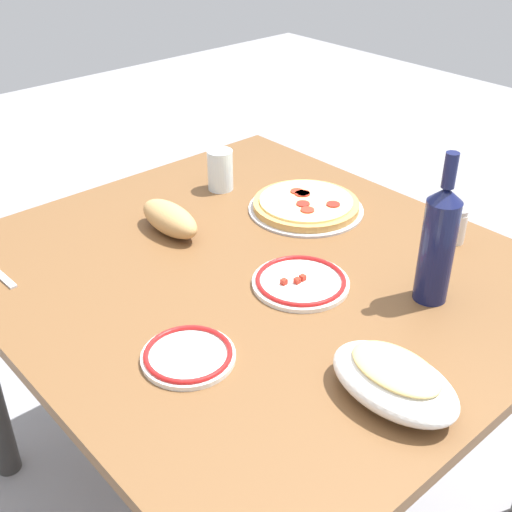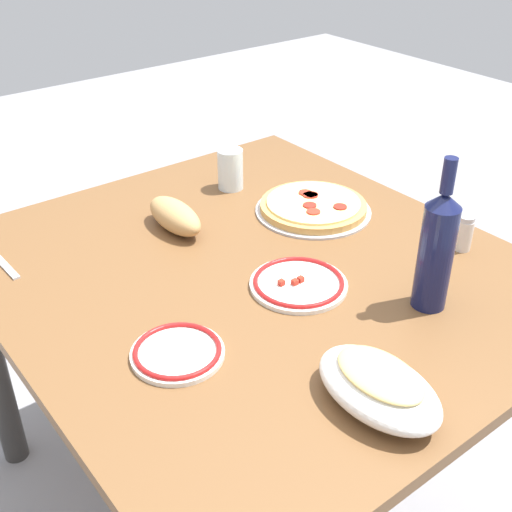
{
  "view_description": "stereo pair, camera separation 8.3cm",
  "coord_description": "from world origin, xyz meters",
  "px_view_note": "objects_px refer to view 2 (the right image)",
  "views": [
    {
      "loc": [
        -0.93,
        0.83,
        1.55
      ],
      "look_at": [
        0.0,
        0.0,
        0.78
      ],
      "focal_mm": 46.14,
      "sensor_mm": 36.0,
      "label": 1
    },
    {
      "loc": [
        -0.98,
        0.76,
        1.55
      ],
      "look_at": [
        0.0,
        0.0,
        0.78
      ],
      "focal_mm": 46.14,
      "sensor_mm": 36.0,
      "label": 2
    }
  ],
  "objects_px": {
    "spice_shaker": "(464,233)",
    "side_plate_near": "(177,352)",
    "pepperoni_pizza": "(313,207)",
    "dining_table": "(256,309)",
    "baked_pasta_dish": "(379,385)",
    "side_plate_far": "(299,283)",
    "bread_loaf": "(175,216)",
    "wine_bottle": "(437,249)",
    "water_glass": "(230,169)"
  },
  "relations": [
    {
      "from": "baked_pasta_dish",
      "to": "bread_loaf",
      "type": "xyz_separation_m",
      "value": [
        0.72,
        -0.05,
        -0.0
      ]
    },
    {
      "from": "dining_table",
      "to": "side_plate_near",
      "type": "bearing_deg",
      "value": 116.76
    },
    {
      "from": "wine_bottle",
      "to": "spice_shaker",
      "type": "bearing_deg",
      "value": -67.96
    },
    {
      "from": "dining_table",
      "to": "spice_shaker",
      "type": "height_order",
      "value": "spice_shaker"
    },
    {
      "from": "side_plate_far",
      "to": "spice_shaker",
      "type": "relative_size",
      "value": 2.42
    },
    {
      "from": "dining_table",
      "to": "side_plate_far",
      "type": "bearing_deg",
      "value": -167.95
    },
    {
      "from": "spice_shaker",
      "to": "pepperoni_pizza",
      "type": "bearing_deg",
      "value": 22.85
    },
    {
      "from": "side_plate_near",
      "to": "bread_loaf",
      "type": "relative_size",
      "value": 0.9
    },
    {
      "from": "spice_shaker",
      "to": "wine_bottle",
      "type": "bearing_deg",
      "value": 112.04
    },
    {
      "from": "side_plate_far",
      "to": "bread_loaf",
      "type": "xyz_separation_m",
      "value": [
        0.38,
        0.07,
        0.03
      ]
    },
    {
      "from": "side_plate_near",
      "to": "dining_table",
      "type": "bearing_deg",
      "value": -63.24
    },
    {
      "from": "baked_pasta_dish",
      "to": "side_plate_far",
      "type": "relative_size",
      "value": 1.14
    },
    {
      "from": "bread_loaf",
      "to": "spice_shaker",
      "type": "relative_size",
      "value": 2.24
    },
    {
      "from": "pepperoni_pizza",
      "to": "wine_bottle",
      "type": "xyz_separation_m",
      "value": [
        -0.45,
        0.09,
        0.12
      ]
    },
    {
      "from": "dining_table",
      "to": "wine_bottle",
      "type": "distance_m",
      "value": 0.45
    },
    {
      "from": "dining_table",
      "to": "side_plate_far",
      "type": "height_order",
      "value": "side_plate_far"
    },
    {
      "from": "dining_table",
      "to": "baked_pasta_dish",
      "type": "height_order",
      "value": "baked_pasta_dish"
    },
    {
      "from": "pepperoni_pizza",
      "to": "baked_pasta_dish",
      "type": "xyz_separation_m",
      "value": [
        -0.59,
        0.38,
        0.03
      ]
    },
    {
      "from": "pepperoni_pizza",
      "to": "side_plate_far",
      "type": "bearing_deg",
      "value": 132.82
    },
    {
      "from": "spice_shaker",
      "to": "side_plate_near",
      "type": "bearing_deg",
      "value": 83.79
    },
    {
      "from": "baked_pasta_dish",
      "to": "bread_loaf",
      "type": "height_order",
      "value": "baked_pasta_dish"
    },
    {
      "from": "pepperoni_pizza",
      "to": "side_plate_near",
      "type": "bearing_deg",
      "value": 115.17
    },
    {
      "from": "pepperoni_pizza",
      "to": "spice_shaker",
      "type": "distance_m",
      "value": 0.39
    },
    {
      "from": "water_glass",
      "to": "bread_loaf",
      "type": "xyz_separation_m",
      "value": [
        -0.11,
        0.25,
        -0.02
      ]
    },
    {
      "from": "side_plate_near",
      "to": "spice_shaker",
      "type": "bearing_deg",
      "value": -96.21
    },
    {
      "from": "pepperoni_pizza",
      "to": "bread_loaf",
      "type": "height_order",
      "value": "bread_loaf"
    },
    {
      "from": "pepperoni_pizza",
      "to": "water_glass",
      "type": "relative_size",
      "value": 2.67
    },
    {
      "from": "dining_table",
      "to": "spice_shaker",
      "type": "relative_size",
      "value": 13.98
    },
    {
      "from": "wine_bottle",
      "to": "side_plate_near",
      "type": "xyz_separation_m",
      "value": [
        0.18,
        0.49,
        -0.12
      ]
    },
    {
      "from": "water_glass",
      "to": "side_plate_far",
      "type": "distance_m",
      "value": 0.52
    },
    {
      "from": "baked_pasta_dish",
      "to": "bread_loaf",
      "type": "relative_size",
      "value": 1.23
    },
    {
      "from": "pepperoni_pizza",
      "to": "side_plate_far",
      "type": "height_order",
      "value": "pepperoni_pizza"
    },
    {
      "from": "side_plate_near",
      "to": "bread_loaf",
      "type": "height_order",
      "value": "bread_loaf"
    },
    {
      "from": "dining_table",
      "to": "side_plate_far",
      "type": "distance_m",
      "value": 0.17
    },
    {
      "from": "side_plate_far",
      "to": "spice_shaker",
      "type": "height_order",
      "value": "spice_shaker"
    },
    {
      "from": "water_glass",
      "to": "spice_shaker",
      "type": "bearing_deg",
      "value": -158.8
    },
    {
      "from": "dining_table",
      "to": "pepperoni_pizza",
      "type": "bearing_deg",
      "value": -66.57
    },
    {
      "from": "dining_table",
      "to": "water_glass",
      "type": "distance_m",
      "value": 0.45
    },
    {
      "from": "wine_bottle",
      "to": "water_glass",
      "type": "bearing_deg",
      "value": -0.49
    },
    {
      "from": "baked_pasta_dish",
      "to": "side_plate_near",
      "type": "distance_m",
      "value": 0.37
    },
    {
      "from": "side_plate_far",
      "to": "dining_table",
      "type": "bearing_deg",
      "value": 12.05
    },
    {
      "from": "water_glass",
      "to": "side_plate_far",
      "type": "bearing_deg",
      "value": 160.37
    },
    {
      "from": "baked_pasta_dish",
      "to": "side_plate_far",
      "type": "xyz_separation_m",
      "value": [
        0.35,
        -0.13,
        -0.03
      ]
    },
    {
      "from": "pepperoni_pizza",
      "to": "spice_shaker",
      "type": "relative_size",
      "value": 3.44
    },
    {
      "from": "pepperoni_pizza",
      "to": "dining_table",
      "type": "bearing_deg",
      "value": 113.43
    },
    {
      "from": "pepperoni_pizza",
      "to": "baked_pasta_dish",
      "type": "height_order",
      "value": "baked_pasta_dish"
    },
    {
      "from": "baked_pasta_dish",
      "to": "water_glass",
      "type": "xyz_separation_m",
      "value": [
        0.83,
        -0.3,
        0.02
      ]
    },
    {
      "from": "wine_bottle",
      "to": "side_plate_far",
      "type": "bearing_deg",
      "value": 38.3
    },
    {
      "from": "side_plate_near",
      "to": "side_plate_far",
      "type": "relative_size",
      "value": 0.83
    },
    {
      "from": "bread_loaf",
      "to": "spice_shaker",
      "type": "bearing_deg",
      "value": -135.72
    }
  ]
}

